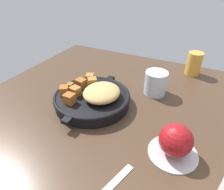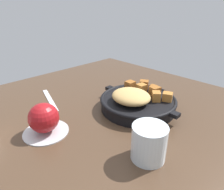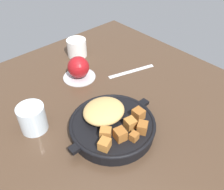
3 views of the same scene
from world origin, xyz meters
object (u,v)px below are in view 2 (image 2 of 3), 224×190
at_px(water_glass_short, 149,143).
at_px(butter_knife, 50,99).
at_px(cast_iron_skillet, 137,101).
at_px(red_apple, 44,118).

bearing_deg(water_glass_short, butter_knife, 1.80).
relative_size(cast_iron_skillet, red_apple, 3.64).
relative_size(red_apple, water_glass_short, 0.97).
bearing_deg(cast_iron_skillet, red_apple, 72.27).
bearing_deg(water_glass_short, red_apple, 25.39).
bearing_deg(red_apple, butter_knife, -31.36).
bearing_deg(butter_knife, red_apple, 165.12).
distance_m(cast_iron_skillet, butter_knife, 0.32).
distance_m(red_apple, water_glass_short, 0.28).
bearing_deg(cast_iron_skillet, water_glass_short, 135.12).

